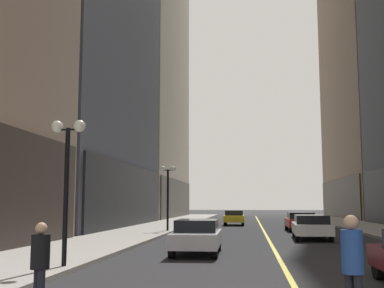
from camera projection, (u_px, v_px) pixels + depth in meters
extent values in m
plane|color=#262628|center=(262.00, 228.00, 37.68)|extent=(200.00, 200.00, 0.00)
cube|color=#9E9991|center=(159.00, 227.00, 38.64)|extent=(4.50, 78.00, 0.15)
cube|color=#9E9991|center=(371.00, 228.00, 36.74)|extent=(4.50, 78.00, 0.15)
cube|color=#E5D64C|center=(262.00, 228.00, 37.68)|extent=(0.16, 70.00, 0.01)
cube|color=black|center=(129.00, 196.00, 38.71)|extent=(0.50, 22.80, 5.00)
cube|color=#403C35|center=(176.00, 199.00, 63.85)|extent=(0.50, 24.70, 5.00)
cube|color=#332A23|center=(340.00, 199.00, 61.41)|extent=(0.50, 24.70, 5.00)
cylinder|color=black|center=(378.00, 267.00, 12.40)|extent=(0.22, 0.64, 0.64)
cube|color=#B7B7BC|center=(197.00, 239.00, 18.46)|extent=(1.82, 4.12, 0.55)
cube|color=black|center=(197.00, 226.00, 18.72)|extent=(1.58, 2.31, 0.50)
cylinder|color=black|center=(214.00, 250.00, 16.94)|extent=(0.23, 0.64, 0.64)
cylinder|color=black|center=(172.00, 249.00, 17.09)|extent=(0.23, 0.64, 0.64)
cylinder|color=black|center=(218.00, 243.00, 19.76)|extent=(0.23, 0.64, 0.64)
cylinder|color=black|center=(182.00, 243.00, 19.91)|extent=(0.23, 0.64, 0.64)
cube|color=silver|center=(311.00, 228.00, 26.03)|extent=(2.13, 4.85, 0.55)
cube|color=black|center=(311.00, 220.00, 25.86)|extent=(1.80, 2.74, 0.50)
cylinder|color=black|center=(294.00, 232.00, 27.77)|extent=(0.25, 0.65, 0.64)
cylinder|color=black|center=(324.00, 232.00, 27.50)|extent=(0.25, 0.65, 0.64)
cylinder|color=black|center=(297.00, 235.00, 24.50)|extent=(0.25, 0.65, 0.64)
cylinder|color=black|center=(331.00, 236.00, 24.23)|extent=(0.25, 0.65, 0.64)
cube|color=#B21919|center=(300.00, 223.00, 33.86)|extent=(1.93, 4.44, 0.55)
cube|color=black|center=(300.00, 216.00, 33.70)|extent=(1.69, 2.49, 0.50)
cylinder|color=black|center=(287.00, 225.00, 35.45)|extent=(0.22, 0.64, 0.64)
cylinder|color=black|center=(310.00, 226.00, 35.26)|extent=(0.22, 0.64, 0.64)
cylinder|color=black|center=(290.00, 227.00, 32.39)|extent=(0.22, 0.64, 0.64)
cylinder|color=black|center=(316.00, 228.00, 32.20)|extent=(0.22, 0.64, 0.64)
cube|color=yellow|center=(234.00, 218.00, 42.82)|extent=(1.87, 4.34, 0.55)
cube|color=black|center=(234.00, 213.00, 43.09)|extent=(1.61, 2.44, 0.50)
cylinder|color=black|center=(243.00, 222.00, 41.23)|extent=(0.23, 0.64, 0.64)
cylinder|color=black|center=(225.00, 222.00, 41.37)|extent=(0.23, 0.64, 0.64)
cylinder|color=black|center=(243.00, 221.00, 44.20)|extent=(0.23, 0.64, 0.64)
cylinder|color=black|center=(226.00, 221.00, 44.35)|extent=(0.23, 0.64, 0.64)
cylinder|color=#234799|center=(352.00, 252.00, 7.56)|extent=(0.48, 0.48, 0.68)
sphere|color=tan|center=(351.00, 222.00, 7.61)|extent=(0.23, 0.23, 0.23)
cylinder|color=black|center=(40.00, 252.00, 8.66)|extent=(0.48, 0.48, 0.62)
sphere|color=tan|center=(41.00, 228.00, 8.71)|extent=(0.21, 0.21, 0.21)
cylinder|color=black|center=(66.00, 198.00, 14.14)|extent=(0.14, 0.14, 4.20)
cylinder|color=black|center=(68.00, 130.00, 14.39)|extent=(0.80, 0.06, 0.06)
sphere|color=white|center=(57.00, 127.00, 14.45)|extent=(0.36, 0.36, 0.36)
sphere|color=white|center=(79.00, 126.00, 14.37)|extent=(0.36, 0.36, 0.36)
cylinder|color=black|center=(168.00, 201.00, 31.99)|extent=(0.14, 0.14, 4.20)
cylinder|color=black|center=(168.00, 170.00, 32.24)|extent=(0.80, 0.06, 0.06)
sphere|color=white|center=(163.00, 169.00, 32.29)|extent=(0.36, 0.36, 0.36)
sphere|color=white|center=(173.00, 169.00, 32.21)|extent=(0.36, 0.36, 0.36)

